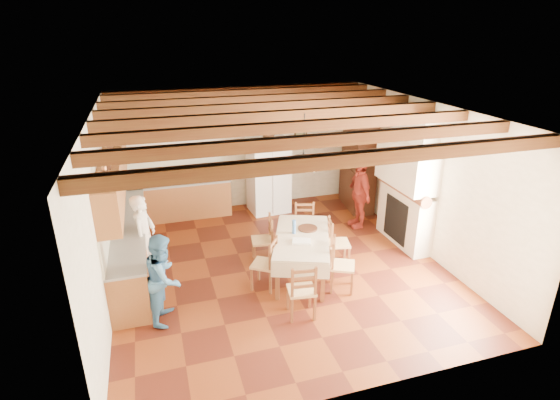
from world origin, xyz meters
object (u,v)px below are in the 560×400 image
at_px(refrigerator, 268,175).
at_px(person_man, 145,236).
at_px(chair_end_near, 301,289).
at_px(person_woman_blue, 164,278).
at_px(hutch, 358,161).
at_px(person_woman_red, 359,193).
at_px(chair_end_far, 305,227).
at_px(chair_right_near, 343,265).
at_px(microwave, 210,172).
at_px(dining_table, 302,240).
at_px(chair_right_far, 339,242).
at_px(chair_left_near, 264,263).
at_px(chair_left_far, 262,239).

height_order(refrigerator, person_man, refrigerator).
relative_size(chair_end_near, person_woman_blue, 0.66).
relative_size(hutch, person_woman_red, 1.49).
height_order(chair_end_far, person_woman_blue, person_woman_blue).
bearing_deg(chair_right_near, person_woman_blue, 115.71).
xyz_separation_m(chair_right_near, microwave, (-1.65, 4.00, 0.58)).
height_order(dining_table, chair_right_near, chair_right_near).
bearing_deg(chair_end_far, chair_end_near, -94.75).
distance_m(refrigerator, person_woman_blue, 4.59).
height_order(chair_right_far, microwave, microwave).
xyz_separation_m(chair_right_near, chair_right_far, (0.28, 0.79, 0.00)).
distance_m(chair_end_near, microwave, 4.59).
height_order(person_man, person_woman_red, person_woman_red).
relative_size(hutch, chair_end_near, 2.49).
distance_m(chair_end_near, person_man, 3.05).
distance_m(person_man, person_woman_blue, 1.45).
relative_size(refrigerator, chair_left_near, 1.92).
bearing_deg(hutch, person_woman_red, -106.67).
xyz_separation_m(hutch, person_woman_red, (-0.50, -1.09, -0.39)).
xyz_separation_m(chair_left_far, person_woman_red, (2.52, 0.95, 0.32)).
relative_size(chair_left_far, chair_right_near, 1.00).
height_order(chair_right_near, chair_end_far, same).
height_order(refrigerator, chair_left_near, refrigerator).
xyz_separation_m(refrigerator, chair_end_far, (0.17, -2.15, -0.44)).
bearing_deg(dining_table, chair_end_near, -109.87).
xyz_separation_m(chair_right_far, person_woman_blue, (-3.26, -0.73, 0.25)).
bearing_deg(chair_right_near, hutch, -2.95).
relative_size(refrigerator, dining_table, 0.90).
relative_size(refrigerator, person_man, 1.17).
distance_m(chair_right_near, microwave, 4.36).
height_order(hutch, chair_left_far, hutch).
relative_size(hutch, microwave, 4.06).
height_order(chair_right_far, person_man, person_man).
bearing_deg(chair_end_near, chair_right_near, -143.91).
xyz_separation_m(hutch, microwave, (-3.58, 0.63, -0.13)).
xyz_separation_m(hutch, chair_left_near, (-3.22, -2.92, -0.71)).
bearing_deg(chair_right_near, person_woman_red, -5.33).
relative_size(chair_end_far, person_man, 0.61).
relative_size(chair_right_near, chair_right_far, 1.00).
xyz_separation_m(refrigerator, chair_end_near, (-0.67, -4.27, -0.44)).
xyz_separation_m(dining_table, chair_left_near, (-0.76, -0.19, -0.24)).
relative_size(chair_left_near, chair_end_far, 1.00).
bearing_deg(person_woman_red, dining_table, -47.58).
relative_size(chair_left_far, person_woman_blue, 0.66).
bearing_deg(hutch, chair_right_near, -112.00).
height_order(dining_table, chair_left_far, chair_left_far).
bearing_deg(chair_left_far, microwave, -159.79).
bearing_deg(chair_right_far, person_woman_blue, 115.82).
height_order(chair_left_far, chair_right_near, same).
relative_size(person_woman_blue, microwave, 2.47).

